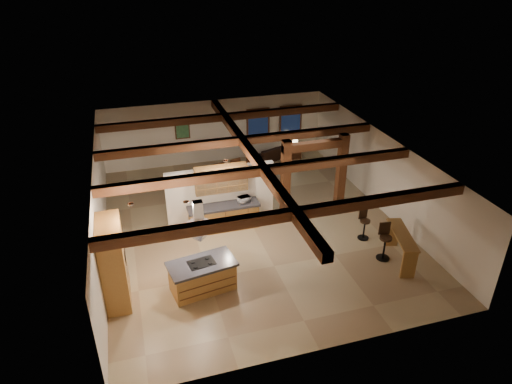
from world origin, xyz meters
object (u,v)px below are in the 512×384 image
kitchen_island (202,276)px  bar_counter (401,243)px  sofa (272,152)px  dining_table (243,185)px

kitchen_island → bar_counter: bearing=-3.7°
kitchen_island → sofa: (4.88, 8.41, -0.18)m
dining_table → bar_counter: bar_counter is taller
dining_table → bar_counter: 6.85m
sofa → bar_counter: (1.30, -8.81, 0.37)m
kitchen_island → dining_table: (2.67, 5.47, -0.15)m
kitchen_island → sofa: bearing=59.9°
sofa → dining_table: bearing=32.7°
kitchen_island → dining_table: size_ratio=1.09×
bar_counter → dining_table: bearing=120.9°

